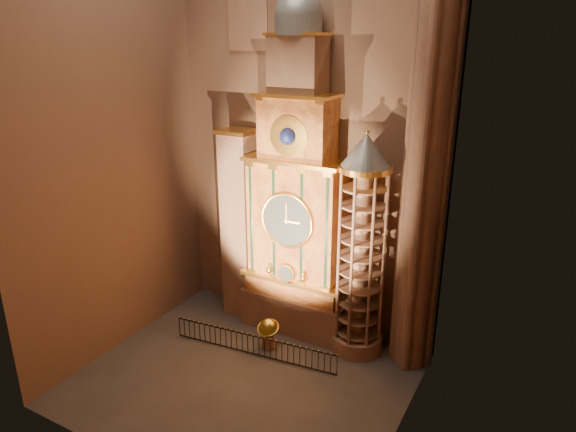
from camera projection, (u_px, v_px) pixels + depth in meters
The scene contains 10 objects.
floor at pixel (245, 378), 23.09m from camera, with size 14.00×14.00×0.00m, color #383330.
wall_back at pixel (308, 115), 24.42m from camera, with size 22.00×22.00×0.00m, color brown.
wall_left at pixel (105, 121), 22.65m from camera, with size 22.00×22.00×0.00m, color brown.
wall_right at pixel (419, 154), 16.28m from camera, with size 22.00×22.00×0.00m, color brown.
astronomical_clock at pixel (297, 207), 24.99m from camera, with size 5.60×2.41×16.70m.
portrait_tower at pixel (240, 225), 27.06m from camera, with size 1.80×1.60×10.20m.
stair_turret at pixel (361, 249), 23.65m from camera, with size 2.50×2.50×10.80m.
gothic_pier at pixel (430, 129), 20.82m from camera, with size 2.04×2.04×22.00m.
celestial_globe at pixel (268, 331), 25.06m from camera, with size 1.14×1.08×1.58m.
iron_railing at pixel (253, 345), 24.56m from camera, with size 8.36×0.90×1.05m.
Camera 1 is at (11.07, -16.04, 14.52)m, focal length 32.00 mm.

